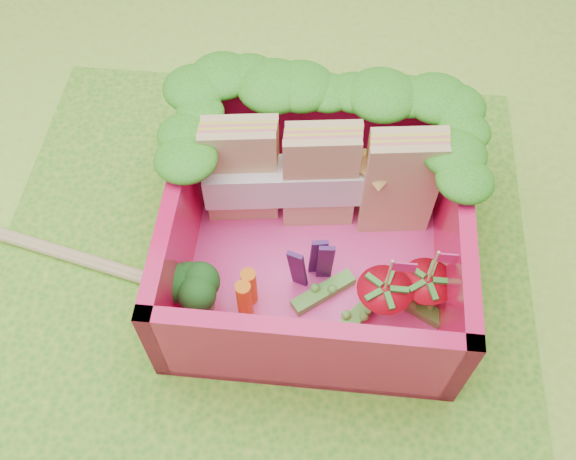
% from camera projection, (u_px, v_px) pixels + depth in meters
% --- Properties ---
extents(ground, '(14.00, 14.00, 0.00)m').
position_uv_depth(ground, '(260.00, 272.00, 3.14)').
color(ground, '#96C236').
rests_on(ground, ground).
extents(placemat, '(2.60, 2.60, 0.03)m').
position_uv_depth(placemat, '(260.00, 271.00, 3.13)').
color(placemat, '#4BA124').
rests_on(placemat, ground).
extents(bento_floor, '(1.30, 1.30, 0.05)m').
position_uv_depth(bento_floor, '(314.00, 257.00, 3.13)').
color(bento_floor, '#FF419E').
rests_on(bento_floor, placemat).
extents(bento_box, '(1.30, 1.30, 0.55)m').
position_uv_depth(bento_box, '(316.00, 229.00, 2.92)').
color(bento_box, '#E51350').
rests_on(bento_box, placemat).
extents(lettuce_ruffle, '(1.43, 0.77, 0.11)m').
position_uv_depth(lettuce_ruffle, '(326.00, 102.00, 2.90)').
color(lettuce_ruffle, '#227D16').
rests_on(lettuce_ruffle, bento_box).
extents(sandwich_stack, '(1.10, 0.31, 0.60)m').
position_uv_depth(sandwich_stack, '(322.00, 177.00, 2.99)').
color(sandwich_stack, tan).
rests_on(sandwich_stack, bento_floor).
extents(broccoli, '(0.33, 0.33, 0.26)m').
position_uv_depth(broccoli, '(197.00, 286.00, 2.80)').
color(broccoli, '#679F4D').
rests_on(broccoli, bento_floor).
extents(carrot_sticks, '(0.08, 0.15, 0.27)m').
position_uv_depth(carrot_sticks, '(247.00, 294.00, 2.84)').
color(carrot_sticks, orange).
rests_on(carrot_sticks, bento_floor).
extents(purple_wedges, '(0.19, 0.11, 0.38)m').
position_uv_depth(purple_wedges, '(314.00, 263.00, 2.86)').
color(purple_wedges, '#3B1751').
rests_on(purple_wedges, bento_floor).
extents(strawberry_left, '(0.24, 0.24, 0.48)m').
position_uv_depth(strawberry_left, '(382.00, 302.00, 2.82)').
color(strawberry_left, red).
rests_on(strawberry_left, bento_floor).
extents(strawberry_right, '(0.23, 0.23, 0.47)m').
position_uv_depth(strawberry_right, '(423.00, 293.00, 2.85)').
color(strawberry_right, red).
rests_on(strawberry_right, bento_floor).
extents(snap_peas, '(0.75, 0.51, 0.05)m').
position_uv_depth(snap_peas, '(379.00, 299.00, 2.95)').
color(snap_peas, green).
rests_on(snap_peas, bento_floor).
extents(chopsticks, '(2.00, 0.50, 0.04)m').
position_uv_depth(chopsticks, '(68.00, 255.00, 3.14)').
color(chopsticks, tan).
rests_on(chopsticks, placemat).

